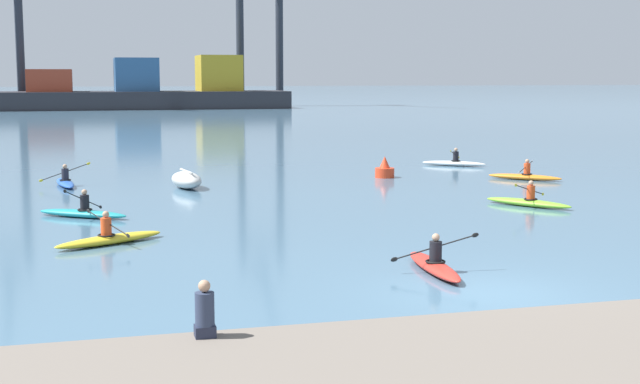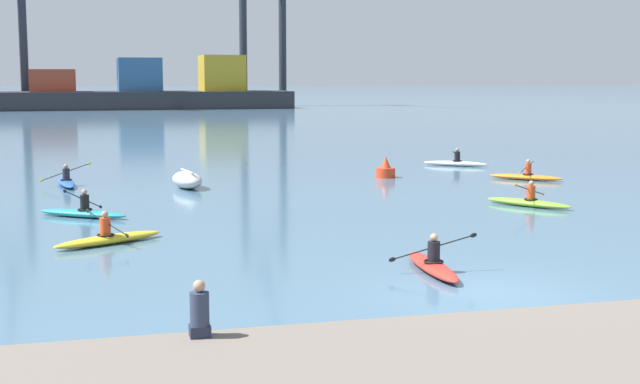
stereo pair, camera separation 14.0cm
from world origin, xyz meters
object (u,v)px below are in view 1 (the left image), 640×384
(kayak_white, at_px, (454,163))
(capsized_dinghy, at_px, (186,180))
(container_barge, at_px, (141,92))
(channel_buoy, at_px, (385,170))
(kayak_lime, at_px, (528,202))
(kayak_blue, at_px, (65,182))
(kayak_orange, at_px, (525,176))
(seated_onlooker, at_px, (205,312))
(kayak_teal, at_px, (83,212))
(kayak_yellow, at_px, (109,238))
(kayak_red, at_px, (434,265))

(kayak_white, bearing_deg, capsized_dinghy, -158.60)
(container_barge, bearing_deg, channel_buoy, -86.66)
(container_barge, xyz_separation_m, kayak_lime, (7.40, -101.93, -2.28))
(channel_buoy, xyz_separation_m, kayak_lime, (2.03, -10.06, -0.19))
(channel_buoy, xyz_separation_m, kayak_blue, (-14.35, 0.52, -0.19))
(kayak_orange, bearing_deg, seated_onlooker, -127.50)
(channel_buoy, relative_size, kayak_orange, 0.35)
(channel_buoy, bearing_deg, kayak_white, 38.21)
(kayak_blue, xyz_separation_m, kayak_teal, (0.73, -9.03, 0.00))
(kayak_orange, distance_m, kayak_teal, 20.39)
(kayak_lime, relative_size, kayak_yellow, 0.98)
(kayak_blue, xyz_separation_m, kayak_yellow, (1.45, -14.14, 0.00))
(container_barge, distance_m, kayak_blue, 91.83)
(kayak_red, bearing_deg, container_barge, 89.98)
(kayak_blue, xyz_separation_m, kayak_lime, (16.38, -10.57, 0.00))
(kayak_lime, bearing_deg, kayak_white, 77.03)
(capsized_dinghy, distance_m, seated_onlooker, 24.11)
(kayak_blue, bearing_deg, kayak_red, -65.67)
(container_barge, distance_m, kayak_white, 88.37)
(kayak_orange, xyz_separation_m, kayak_teal, (-19.50, -5.98, 0.00))
(capsized_dinghy, height_order, kayak_blue, kayak_blue)
(container_barge, relative_size, kayak_white, 14.03)
(container_barge, xyz_separation_m, kayak_teal, (-8.26, -100.39, -2.28))
(kayak_white, bearing_deg, seated_onlooker, -119.89)
(kayak_lime, height_order, kayak_white, same)
(kayak_lime, bearing_deg, channel_buoy, 101.43)
(channel_buoy, bearing_deg, container_barge, 93.34)
(capsized_dinghy, relative_size, kayak_teal, 0.87)
(channel_buoy, relative_size, kayak_lime, 0.32)
(kayak_lime, xyz_separation_m, kayak_yellow, (-14.93, -3.56, -0.00))
(kayak_teal, distance_m, kayak_red, 13.53)
(seated_onlooker, bearing_deg, kayak_yellow, 95.37)
(kayak_white, bearing_deg, channel_buoy, -141.79)
(kayak_blue, bearing_deg, kayak_lime, -32.83)
(kayak_lime, bearing_deg, kayak_red, -128.92)
(capsized_dinghy, height_order, kayak_teal, kayak_teal)
(container_barge, xyz_separation_m, kayak_yellow, (-7.54, -105.50, -2.28))
(kayak_blue, height_order, kayak_orange, kayak_blue)
(container_barge, relative_size, kayak_red, 12.67)
(seated_onlooker, bearing_deg, container_barge, 86.87)
(kayak_blue, xyz_separation_m, seated_onlooker, (2.57, -26.07, 0.93))
(channel_buoy, xyz_separation_m, kayak_orange, (5.88, -2.54, -0.19))
(channel_buoy, xyz_separation_m, seated_onlooker, (-11.78, -25.55, 0.74))
(capsized_dinghy, height_order, channel_buoy, channel_buoy)
(container_barge, relative_size, channel_buoy, 43.46)
(kayak_blue, height_order, kayak_lime, kayak_blue)
(capsized_dinghy, distance_m, kayak_white, 15.79)
(kayak_orange, distance_m, seated_onlooker, 29.02)
(channel_buoy, height_order, kayak_white, channel_buoy)
(kayak_lime, bearing_deg, kayak_orange, 62.92)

